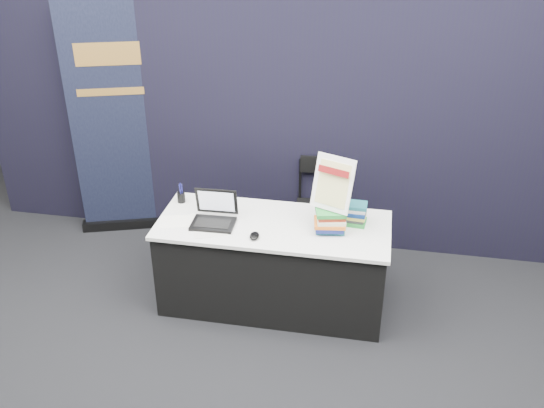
{
  "coord_description": "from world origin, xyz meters",
  "views": [
    {
      "loc": [
        0.73,
        -3.42,
        3.12
      ],
      "look_at": [
        -0.01,
        0.55,
        0.92
      ],
      "focal_mm": 40.0,
      "sensor_mm": 36.0,
      "label": 1
    }
  ],
  "objects_px": {
    "display_table": "(273,264)",
    "laptop": "(214,216)",
    "book_stack_tall": "(331,221)",
    "pullup_banner": "(122,134)",
    "info_sign": "(333,184)",
    "stacking_chair": "(319,205)",
    "book_stack_short": "(353,214)"
  },
  "relations": [
    {
      "from": "laptop",
      "to": "info_sign",
      "type": "height_order",
      "value": "info_sign"
    },
    {
      "from": "pullup_banner",
      "to": "stacking_chair",
      "type": "bearing_deg",
      "value": -22.27
    },
    {
      "from": "laptop",
      "to": "info_sign",
      "type": "relative_size",
      "value": 0.8
    },
    {
      "from": "laptop",
      "to": "info_sign",
      "type": "bearing_deg",
      "value": 2.51
    },
    {
      "from": "book_stack_short",
      "to": "info_sign",
      "type": "relative_size",
      "value": 0.49
    },
    {
      "from": "book_stack_tall",
      "to": "pullup_banner",
      "type": "distance_m",
      "value": 2.28
    },
    {
      "from": "laptop",
      "to": "pullup_banner",
      "type": "xyz_separation_m",
      "value": [
        -1.16,
        1.01,
        0.19
      ]
    },
    {
      "from": "display_table",
      "to": "stacking_chair",
      "type": "relative_size",
      "value": 1.98
    },
    {
      "from": "info_sign",
      "to": "stacking_chair",
      "type": "distance_m",
      "value": 1.04
    },
    {
      "from": "book_stack_tall",
      "to": "pullup_banner",
      "type": "height_order",
      "value": "pullup_banner"
    },
    {
      "from": "info_sign",
      "to": "pullup_banner",
      "type": "relative_size",
      "value": 0.19
    },
    {
      "from": "book_stack_tall",
      "to": "laptop",
      "type": "bearing_deg",
      "value": -177.65
    },
    {
      "from": "laptop",
      "to": "book_stack_short",
      "type": "height_order",
      "value": "laptop"
    },
    {
      "from": "book_stack_tall",
      "to": "stacking_chair",
      "type": "relative_size",
      "value": 0.26
    },
    {
      "from": "laptop",
      "to": "book_stack_tall",
      "type": "height_order",
      "value": "laptop"
    },
    {
      "from": "display_table",
      "to": "laptop",
      "type": "relative_size",
      "value": 5.35
    },
    {
      "from": "book_stack_tall",
      "to": "pullup_banner",
      "type": "relative_size",
      "value": 0.11
    },
    {
      "from": "laptop",
      "to": "display_table",
      "type": "bearing_deg",
      "value": 6.22
    },
    {
      "from": "display_table",
      "to": "book_stack_tall",
      "type": "relative_size",
      "value": 7.55
    },
    {
      "from": "display_table",
      "to": "book_stack_short",
      "type": "relative_size",
      "value": 8.7
    },
    {
      "from": "display_table",
      "to": "info_sign",
      "type": "distance_m",
      "value": 0.87
    },
    {
      "from": "info_sign",
      "to": "stacking_chair",
      "type": "xyz_separation_m",
      "value": [
        -0.18,
        0.82,
        -0.62
      ]
    },
    {
      "from": "laptop",
      "to": "book_stack_tall",
      "type": "distance_m",
      "value": 0.9
    },
    {
      "from": "stacking_chair",
      "to": "pullup_banner",
      "type": "bearing_deg",
      "value": 172.01
    },
    {
      "from": "display_table",
      "to": "book_stack_tall",
      "type": "bearing_deg",
      "value": -3.46
    },
    {
      "from": "info_sign",
      "to": "stacking_chair",
      "type": "relative_size",
      "value": 0.46
    },
    {
      "from": "book_stack_tall",
      "to": "pullup_banner",
      "type": "xyz_separation_m",
      "value": [
        -2.06,
        0.97,
        0.16
      ]
    },
    {
      "from": "info_sign",
      "to": "display_table",
      "type": "bearing_deg",
      "value": -157.73
    },
    {
      "from": "display_table",
      "to": "book_stack_short",
      "type": "distance_m",
      "value": 0.76
    },
    {
      "from": "info_sign",
      "to": "pullup_banner",
      "type": "bearing_deg",
      "value": 177.13
    },
    {
      "from": "info_sign",
      "to": "stacking_chair",
      "type": "bearing_deg",
      "value": 123.93
    },
    {
      "from": "display_table",
      "to": "book_stack_short",
      "type": "height_order",
      "value": "book_stack_short"
    }
  ]
}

